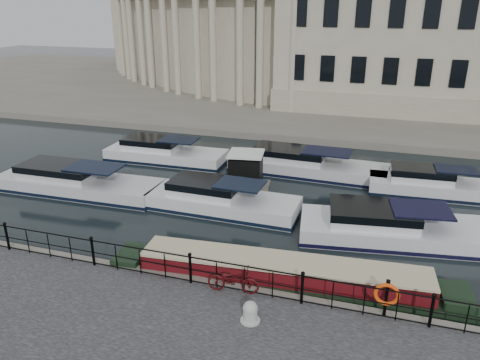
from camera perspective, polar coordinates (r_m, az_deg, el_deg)
name	(u,v)px	position (r m, az deg, el deg)	size (l,w,h in m)	color
ground_plane	(213,264)	(19.29, -3.27, -10.24)	(160.00, 160.00, 0.00)	black
far_bank	(333,92)	(55.55, 11.31, 10.52)	(120.00, 42.00, 0.55)	#6B665B
railing	(190,267)	(16.89, -6.09, -10.50)	(24.14, 0.14, 1.22)	black
civic_building	(323,32)	(50.64, 10.08, 17.35)	(53.55, 31.84, 16.85)	#ADA38C
bicycle	(233,280)	(16.42, -0.83, -12.10)	(0.63, 1.81, 0.95)	#420B0E
mooring_bollard	(250,312)	(15.21, 1.26, -15.80)	(0.63, 0.63, 0.71)	#B8B7B3
life_ring_post	(387,295)	(15.77, 17.45, -13.22)	(0.81, 0.21, 1.32)	black
narrowboat	(282,280)	(17.69, 5.13, -12.06)	(13.27, 2.78, 1.49)	black
harbour_hut	(246,172)	(26.38, 0.73, 0.96)	(2.92, 2.56, 2.16)	#6B665B
cabin_cruisers	(249,185)	(26.07, 1.08, -0.67)	(27.40, 10.96, 1.99)	silver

